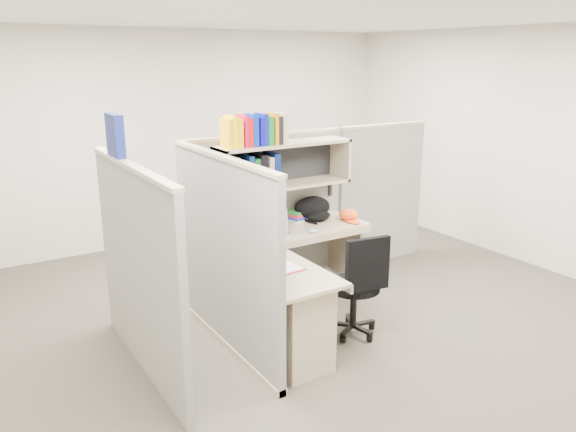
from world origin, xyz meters
TOP-DOWN VIEW (x-y plane):
  - ground at (0.00, 0.00)m, footprint 6.00×6.00m
  - room_shell at (0.00, 0.00)m, footprint 6.00×6.00m
  - cubicle at (-0.37, 0.45)m, footprint 3.79×1.84m
  - desk at (-0.41, -0.29)m, footprint 1.74×1.75m
  - laptop at (-0.13, 0.50)m, footprint 0.38×0.38m
  - backpack at (0.46, 0.68)m, footprint 0.44×0.36m
  - orange_cap at (0.76, 0.50)m, footprint 0.25×0.28m
  - snack_canister at (-0.49, -0.10)m, footprint 0.10×0.10m
  - tissue_box at (-0.75, -0.49)m, footprint 0.14×0.14m
  - mouse at (0.20, 0.32)m, footprint 0.09×0.06m
  - paper_cup at (-0.07, 0.73)m, footprint 0.08×0.08m
  - book_stack at (0.27, 0.76)m, footprint 0.20×0.24m
  - loose_paper at (-0.53, -0.28)m, footprint 0.25×0.33m
  - task_chair at (0.12, -0.45)m, footprint 0.52×0.48m

SIDE VIEW (x-z plane):
  - ground at x=0.00m, z-range 0.00..0.00m
  - task_chair at x=0.12m, z-range -0.14..0.81m
  - desk at x=-0.41m, z-range 0.07..0.80m
  - loose_paper at x=-0.53m, z-range 0.73..0.73m
  - mouse at x=0.20m, z-range 0.73..0.76m
  - snack_canister at x=-0.49m, z-range 0.73..0.83m
  - paper_cup at x=-0.07m, z-range 0.73..0.83m
  - book_stack at x=0.27m, z-range 0.73..0.83m
  - orange_cap at x=0.76m, z-range 0.73..0.84m
  - tissue_box at x=-0.75m, z-range 0.73..0.92m
  - laptop at x=-0.13m, z-range 0.73..0.94m
  - backpack at x=0.46m, z-range 0.73..0.97m
  - cubicle at x=-0.37m, z-range -0.07..1.88m
  - room_shell at x=0.00m, z-range -1.38..4.62m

